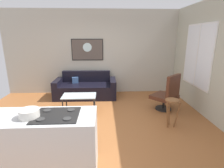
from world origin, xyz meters
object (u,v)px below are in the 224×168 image
bar_stool (172,106)px  coffee_table (79,97)px  mixing_bowl (29,114)px  wall_painting (87,50)px  couch (86,88)px  armchair (168,94)px

bar_stool → coffee_table: bearing=156.9°
coffee_table → mixing_bowl: 2.27m
mixing_bowl → bar_stool: bearing=27.3°
coffee_table → mixing_bowl: mixing_bowl is taller
coffee_table → bar_stool: size_ratio=1.38×
wall_painting → couch: bearing=-97.1°
couch → mixing_bowl: mixing_bowl is taller
armchair → mixing_bowl: 3.46m
coffee_table → bar_stool: bearing=-23.1°
wall_painting → coffee_table: bearing=-93.8°
bar_stool → wall_painting: (-2.01, 2.56, 1.03)m
bar_stool → wall_painting: bearing=128.1°
armchair → bar_stool: size_ratio=1.58×
coffee_table → bar_stool: (2.12, -0.90, 0.07)m
armchair → mixing_bowl: (-2.68, -2.14, 0.49)m
armchair → bar_stool: (-0.22, -0.87, 0.02)m
armchair → wall_painting: (-2.22, 1.69, 1.04)m
bar_stool → mixing_bowl: (-2.46, -1.27, 0.47)m
mixing_bowl → wall_painting: size_ratio=0.25×
couch → wall_painting: bearing=82.9°
bar_stool → couch: bearing=134.6°
couch → bar_stool: 2.95m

